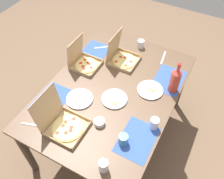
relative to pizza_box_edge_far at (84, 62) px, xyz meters
The scene contains 21 objects.
ground_plane 0.91m from the pizza_box_edge_far, 110.94° to the right, with size 6.00×6.00×0.00m, color brown.
dining_table 0.45m from the pizza_box_edge_far, 110.94° to the right, with size 1.61×1.13×0.76m.
placemat_near_left 0.96m from the pizza_box_edge_far, 122.29° to the right, with size 0.36×0.26×0.00m, color #2D4C9E.
placemat_near_right 0.84m from the pizza_box_edge_far, 75.59° to the right, with size 0.36×0.26×0.00m, color #2D4C9E.
placemat_far_left 0.52m from the pizza_box_edge_far, behind, with size 0.36×0.26×0.00m, color #2D4C9E.
placemat_far_right 0.21m from the pizza_box_edge_far, ahead, with size 0.36×0.26×0.00m, color #2D4C9E.
pizza_box_edge_far is the anchor object (origin of this frame).
pizza_box_corner_right 0.38m from the pizza_box_edge_far, 51.81° to the right, with size 0.27×0.28×0.31m.
pizza_box_center 0.73m from the pizza_box_edge_far, 160.39° to the right, with size 0.29×0.33×0.32m.
plate_far_right 0.71m from the pizza_box_edge_far, 89.81° to the right, with size 0.24×0.24×0.03m.
plate_far_left 0.54m from the pizza_box_edge_far, 117.69° to the right, with size 0.23×0.23×0.03m.
plate_middle 0.44m from the pizza_box_edge_far, 152.58° to the right, with size 0.24×0.24×0.02m.
soda_bottle 0.90m from the pizza_box_edge_far, 83.39° to the right, with size 0.09×0.09×0.32m.
cup_dark 0.95m from the pizza_box_edge_far, 111.43° to the right, with size 0.07×0.07×0.10m, color silver.
cup_clear_left 0.94m from the pizza_box_edge_far, 128.84° to the right, with size 0.08×0.08×0.09m, color teal.
cup_red 1.10m from the pizza_box_edge_far, 140.22° to the right, with size 0.07×0.07×0.11m, color silver.
cup_spare 0.65m from the pizza_box_edge_far, 35.86° to the right, with size 0.07×0.07×0.09m, color silver.
condiment_bowl 0.72m from the pizza_box_edge_far, 137.44° to the right, with size 0.09×0.09×0.04m, color white.
knife_by_far_left 0.82m from the pizza_box_edge_far, 54.21° to the right, with size 0.21×0.02×0.01m, color #B7B7BC.
knife_by_near_right 0.34m from the pizza_box_edge_far, ahead, with size 0.21×0.02×0.01m, color #B7B7BC.
fork_by_far_right 0.80m from the pizza_box_edge_far, behind, with size 0.19×0.02×0.01m, color #B7B7BC.
Camera 1 is at (-1.27, -0.68, 2.43)m, focal length 38.67 mm.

